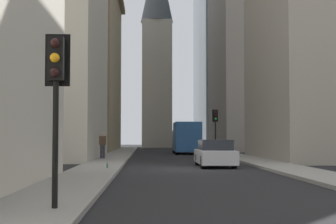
{
  "coord_description": "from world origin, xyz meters",
  "views": [
    {
      "loc": [
        -23.47,
        2.13,
        1.6
      ],
      "look_at": [
        18.6,
        0.35,
        3.71
      ],
      "focal_mm": 51.52,
      "sensor_mm": 36.0,
      "label": 1
    }
  ],
  "objects_px": {
    "traffic_light_midblock": "(215,121)",
    "discarded_bottle": "(107,166)",
    "sedan_silver": "(215,154)",
    "pedestrian": "(103,144)",
    "delivery_truck": "(186,138)",
    "traffic_light_foreground": "(56,79)"
  },
  "relations": [
    {
      "from": "traffic_light_midblock",
      "to": "discarded_bottle",
      "type": "relative_size",
      "value": 14.25
    },
    {
      "from": "sedan_silver",
      "to": "pedestrian",
      "type": "height_order",
      "value": "pedestrian"
    },
    {
      "from": "sedan_silver",
      "to": "pedestrian",
      "type": "distance_m",
      "value": 9.53
    },
    {
      "from": "delivery_truck",
      "to": "traffic_light_foreground",
      "type": "relative_size",
      "value": 1.79
    },
    {
      "from": "traffic_light_foreground",
      "to": "pedestrian",
      "type": "distance_m",
      "value": 22.27
    },
    {
      "from": "delivery_truck",
      "to": "discarded_bottle",
      "type": "relative_size",
      "value": 23.93
    },
    {
      "from": "discarded_bottle",
      "to": "traffic_light_midblock",
      "type": "bearing_deg",
      "value": -21.17
    },
    {
      "from": "traffic_light_foreground",
      "to": "traffic_light_midblock",
      "type": "xyz_separation_m",
      "value": [
        32.8,
        -7.94,
        0.18
      ]
    },
    {
      "from": "sedan_silver",
      "to": "pedestrian",
      "type": "bearing_deg",
      "value": 43.22
    },
    {
      "from": "sedan_silver",
      "to": "traffic_light_midblock",
      "type": "bearing_deg",
      "value": -8.16
    },
    {
      "from": "delivery_truck",
      "to": "pedestrian",
      "type": "xyz_separation_m",
      "value": [
        -11.9,
        6.52,
        -0.38
      ]
    },
    {
      "from": "pedestrian",
      "to": "delivery_truck",
      "type": "bearing_deg",
      "value": -28.71
    },
    {
      "from": "traffic_light_foreground",
      "to": "discarded_bottle",
      "type": "distance_m",
      "value": 12.64
    },
    {
      "from": "pedestrian",
      "to": "discarded_bottle",
      "type": "relative_size",
      "value": 6.4
    },
    {
      "from": "sedan_silver",
      "to": "traffic_light_midblock",
      "type": "relative_size",
      "value": 1.12
    },
    {
      "from": "delivery_truck",
      "to": "discarded_bottle",
      "type": "distance_m",
      "value": 22.39
    },
    {
      "from": "delivery_truck",
      "to": "traffic_light_midblock",
      "type": "distance_m",
      "value": 3.2
    },
    {
      "from": "delivery_truck",
      "to": "sedan_silver",
      "type": "distance_m",
      "value": 18.86
    },
    {
      "from": "traffic_light_midblock",
      "to": "pedestrian",
      "type": "xyz_separation_m",
      "value": [
        -10.63,
        9.04,
        -1.88
      ]
    },
    {
      "from": "discarded_bottle",
      "to": "delivery_truck",
      "type": "bearing_deg",
      "value": -13.95
    },
    {
      "from": "traffic_light_foreground",
      "to": "traffic_light_midblock",
      "type": "bearing_deg",
      "value": -13.6
    },
    {
      "from": "sedan_silver",
      "to": "delivery_truck",
      "type": "bearing_deg",
      "value": -0.0
    }
  ]
}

